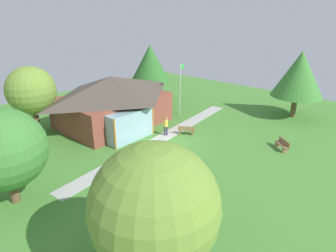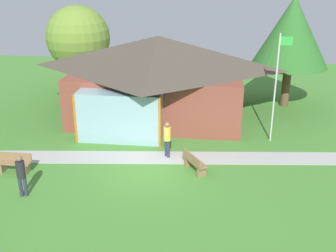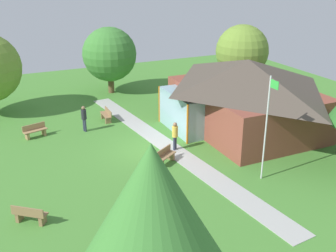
{
  "view_description": "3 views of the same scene",
  "coord_description": "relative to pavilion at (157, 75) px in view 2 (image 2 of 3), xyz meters",
  "views": [
    {
      "loc": [
        -16.69,
        -14.15,
        10.16
      ],
      "look_at": [
        0.45,
        1.11,
        1.05
      ],
      "focal_mm": 30.73,
      "sensor_mm": 36.0,
      "label": 1
    },
    {
      "loc": [
        2.78,
        -16.01,
        8.56
      ],
      "look_at": [
        0.62,
        1.69,
        1.49
      ],
      "focal_mm": 44.66,
      "sensor_mm": 36.0,
      "label": 2
    },
    {
      "loc": [
        20.32,
        -8.04,
        10.23
      ],
      "look_at": [
        -0.63,
        1.63,
        1.05
      ],
      "focal_mm": 43.42,
      "sensor_mm": 36.0,
      "label": 3
    }
  ],
  "objects": [
    {
      "name": "ground_plane",
      "position": [
        0.65,
        -7.1,
        -2.42
      ],
      "size": [
        44.0,
        44.0,
        0.0
      ],
      "primitive_type": "plane",
      "color": "#478433"
    },
    {
      "name": "pavilion",
      "position": [
        0.0,
        0.0,
        0.0
      ],
      "size": [
        10.39,
        8.7,
        4.66
      ],
      "color": "brown",
      "rests_on": "ground_plane"
    },
    {
      "name": "footpath",
      "position": [
        0.65,
        -5.77,
        -2.41
      ],
      "size": [
        21.21,
        3.58,
        0.03
      ],
      "primitive_type": "cube",
      "rotation": [
        0.0,
        0.0,
        0.11
      ],
      "color": "#ADADA8",
      "rests_on": "ground_plane"
    },
    {
      "name": "flagpole",
      "position": [
        6.28,
        -3.06,
        0.58
      ],
      "size": [
        0.64,
        0.08,
        5.43
      ],
      "color": "silver",
      "rests_on": "ground_plane"
    },
    {
      "name": "bench_rear_near_path",
      "position": [
        2.59,
        -6.84,
        -2.02
      ],
      "size": [
        1.18,
        1.5,
        0.84
      ],
      "rotation": [
        0.0,
        0.0,
        5.28
      ],
      "color": "olive",
      "rests_on": "ground_plane"
    },
    {
      "name": "bench_mid_left",
      "position": [
        -5.14,
        -7.85,
        -2.02
      ],
      "size": [
        1.5,
        0.45,
        0.84
      ],
      "rotation": [
        0.0,
        0.0,
        3.13
      ],
      "color": "olive",
      "rests_on": "ground_plane"
    },
    {
      "name": "visitor_strolling_lawn",
      "position": [
        -3.87,
        -9.72,
        -1.4
      ],
      "size": [
        0.34,
        0.34,
        1.74
      ],
      "rotation": [
        0.0,
        0.0,
        0.28
      ],
      "color": "#2D3347",
      "rests_on": "ground_plane"
    },
    {
      "name": "visitor_on_path",
      "position": [
        1.26,
        -5.59,
        -1.4
      ],
      "size": [
        0.34,
        0.34,
        1.74
      ],
      "rotation": [
        0.0,
        0.0,
        5.4
      ],
      "color": "#2D3347",
      "rests_on": "ground_plane"
    },
    {
      "name": "tree_behind_pavilion_right",
      "position": [
        7.7,
        2.68,
        2.19
      ],
      "size": [
        4.58,
        4.58,
        6.7
      ],
      "color": "brown",
      "rests_on": "ground_plane"
    },
    {
      "name": "tree_behind_pavilion_left",
      "position": [
        -5.83,
        3.73,
        1.4
      ],
      "size": [
        4.2,
        4.2,
        5.94
      ],
      "color": "brown",
      "rests_on": "ground_plane"
    }
  ]
}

